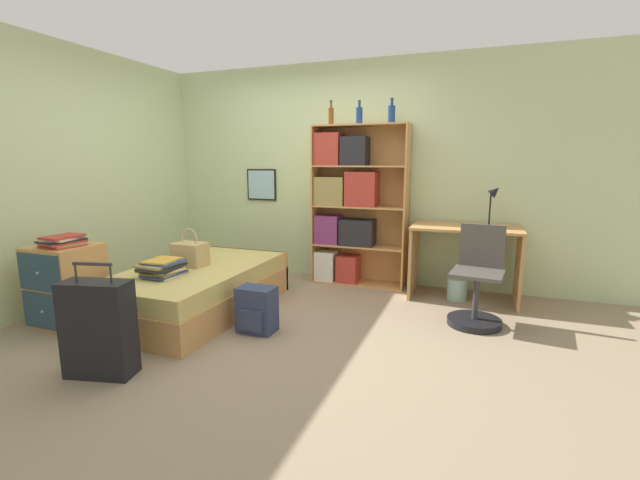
# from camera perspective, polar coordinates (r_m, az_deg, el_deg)

# --- Properties ---
(ground_plane) EXTENTS (14.00, 14.00, 0.00)m
(ground_plane) POSITION_cam_1_polar(r_m,az_deg,el_deg) (4.10, -8.43, -10.32)
(ground_plane) COLOR gray
(wall_back) EXTENTS (10.00, 0.09, 2.60)m
(wall_back) POSITION_cam_1_polar(r_m,az_deg,el_deg) (5.36, -0.07, 8.89)
(wall_back) COLOR beige
(wall_back) RESTS_ON ground_plane
(wall_left) EXTENTS (0.06, 10.00, 2.60)m
(wall_left) POSITION_cam_1_polar(r_m,az_deg,el_deg) (5.13, -29.14, 7.52)
(wall_left) COLOR beige
(wall_left) RESTS_ON ground_plane
(bed) EXTENTS (1.08, 1.89, 0.44)m
(bed) POSITION_cam_1_polar(r_m,az_deg,el_deg) (4.38, -15.88, -6.24)
(bed) COLOR tan
(bed) RESTS_ON ground_plane
(handbag) EXTENTS (0.31, 0.22, 0.37)m
(handbag) POSITION_cam_1_polar(r_m,az_deg,el_deg) (4.36, -16.94, -1.76)
(handbag) COLOR tan
(handbag) RESTS_ON bed
(book_stack_on_bed) EXTENTS (0.34, 0.40, 0.15)m
(book_stack_on_bed) POSITION_cam_1_polar(r_m,az_deg,el_deg) (4.05, -20.30, -3.48)
(book_stack_on_bed) COLOR silver
(book_stack_on_bed) RESTS_ON bed
(suitcase) EXTENTS (0.49, 0.31, 0.79)m
(suitcase) POSITION_cam_1_polar(r_m,az_deg,el_deg) (3.30, -27.42, -10.46)
(suitcase) COLOR black
(suitcase) RESTS_ON ground_plane
(dresser) EXTENTS (0.51, 0.50, 0.72)m
(dresser) POSITION_cam_1_polar(r_m,az_deg,el_deg) (4.46, -30.74, -5.16)
(dresser) COLOR tan
(dresser) RESTS_ON ground_plane
(magazine_pile_on_dresser) EXTENTS (0.32, 0.36, 0.10)m
(magazine_pile_on_dresser) POSITION_cam_1_polar(r_m,az_deg,el_deg) (4.33, -31.10, -0.13)
(magazine_pile_on_dresser) COLOR #B2382D
(magazine_pile_on_dresser) RESTS_ON dresser
(bookcase) EXTENTS (1.10, 0.33, 1.85)m
(bookcase) POSITION_cam_1_polar(r_m,az_deg,el_deg) (5.04, 3.67, 4.48)
(bookcase) COLOR tan
(bookcase) RESTS_ON ground_plane
(bottle_green) EXTENTS (0.06, 0.06, 0.28)m
(bottle_green) POSITION_cam_1_polar(r_m,az_deg,el_deg) (5.10, 1.48, 16.23)
(bottle_green) COLOR brown
(bottle_green) RESTS_ON bookcase
(bottle_brown) EXTENTS (0.07, 0.07, 0.26)m
(bottle_brown) POSITION_cam_1_polar(r_m,az_deg,el_deg) (4.99, 5.26, 16.24)
(bottle_brown) COLOR navy
(bottle_brown) RESTS_ON bookcase
(bottle_clear) EXTENTS (0.08, 0.08, 0.27)m
(bottle_clear) POSITION_cam_1_polar(r_m,az_deg,el_deg) (4.92, 9.52, 16.27)
(bottle_clear) COLOR navy
(bottle_clear) RESTS_ON bookcase
(desk) EXTENTS (1.09, 0.64, 0.78)m
(desk) POSITION_cam_1_polar(r_m,az_deg,el_deg) (4.74, 18.76, -1.24)
(desk) COLOR tan
(desk) RESTS_ON ground_plane
(desk_lamp) EXTENTS (0.17, 0.12, 0.44)m
(desk_lamp) POSITION_cam_1_polar(r_m,az_deg,el_deg) (4.68, 22.14, 5.17)
(desk_lamp) COLOR black
(desk_lamp) RESTS_ON desk
(desk_chair) EXTENTS (0.48, 0.48, 0.89)m
(desk_chair) POSITION_cam_1_polar(r_m,az_deg,el_deg) (4.10, 20.17, -6.62)
(desk_chair) COLOR black
(desk_chair) RESTS_ON ground_plane
(backpack) EXTENTS (0.32, 0.24, 0.39)m
(backpack) POSITION_cam_1_polar(r_m,az_deg,el_deg) (3.74, -8.45, -9.19)
(backpack) COLOR #2D3856
(backpack) RESTS_ON ground_plane
(waste_bin) EXTENTS (0.20, 0.20, 0.23)m
(waste_bin) POSITION_cam_1_polar(r_m,az_deg,el_deg) (4.78, 17.79, -6.24)
(waste_bin) COLOR #99C1B2
(waste_bin) RESTS_ON ground_plane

